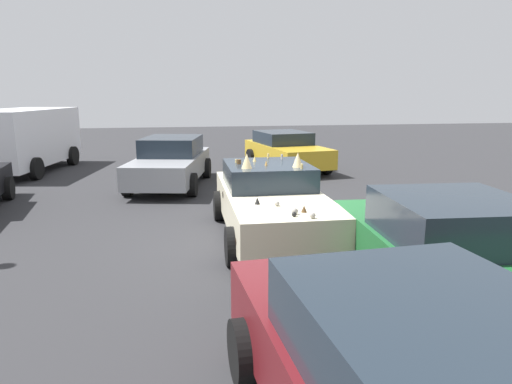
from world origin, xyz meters
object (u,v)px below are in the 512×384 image
Objects in this scene: art_car_decorated at (271,201)px; parked_sedan_near_right at (410,382)px; parked_sedan_behind_right at (171,162)px; parked_sedan_far_left at (446,252)px; parked_van_behind_left at (23,137)px; parked_sedan_far_right at (286,150)px.

art_car_decorated is 1.07× the size of parked_sedan_near_right.
art_car_decorated is at bearing 31.48° from parked_sedan_behind_right.
parked_sedan_near_right is 0.97× the size of parked_sedan_far_left.
parked_sedan_near_right is at bearing 147.16° from parked_sedan_far_left.
parked_sedan_far_left reaches higher than parked_sedan_behind_right.
art_car_decorated reaches higher than parked_sedan_behind_right.
parked_van_behind_left is (8.77, 6.99, 0.53)m from art_car_decorated.
parked_sedan_far_right is (7.68, -2.19, 0.00)m from art_car_decorated.
parked_sedan_far_left is at bearing 45.03° from parked_van_behind_left.
art_car_decorated is 7.98m from parked_sedan_far_right.
art_car_decorated is 5.71m from parked_sedan_near_right.
art_car_decorated reaches higher than parked_sedan_far_right.
art_car_decorated is 11.23m from parked_van_behind_left.
art_car_decorated is 1.03× the size of parked_sedan_far_left.
parked_sedan_behind_right is (11.07, 1.71, 0.00)m from parked_sedan_near_right.
parked_van_behind_left reaches higher than parked_sedan_behind_right.
parked_van_behind_left is 1.30× the size of parked_sedan_near_right.
parked_sedan_far_left is at bearing 27.23° from art_car_decorated.
parked_sedan_behind_right is (5.36, 1.91, 0.03)m from art_car_decorated.
parked_van_behind_left is 9.26m from parked_sedan_far_right.
parked_van_behind_left reaches higher than art_car_decorated.
art_car_decorated reaches higher than parked_sedan_far_left.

